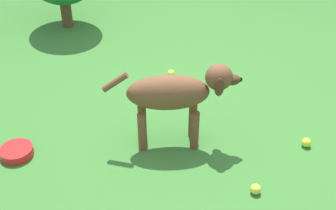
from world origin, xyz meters
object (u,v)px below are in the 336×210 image
(tennis_ball_1, at_px, (256,189))
(tennis_ball_0, at_px, (306,142))
(water_bowl, at_px, (17,152))
(tennis_ball_2, at_px, (171,74))
(tennis_ball_3, at_px, (173,83))
(dog, at_px, (176,94))

(tennis_ball_1, bearing_deg, tennis_ball_0, -91.56)
(tennis_ball_0, relative_size, tennis_ball_1, 1.00)
(water_bowl, bearing_deg, tennis_ball_1, -149.87)
(tennis_ball_2, distance_m, water_bowl, 1.46)
(tennis_ball_3, xyz_separation_m, water_bowl, (0.20, 1.35, -0.00))
(tennis_ball_3, bearing_deg, tennis_ball_0, -177.31)
(tennis_ball_1, relative_size, water_bowl, 0.30)
(tennis_ball_3, distance_m, water_bowl, 1.37)
(water_bowl, bearing_deg, tennis_ball_2, -93.40)
(tennis_ball_0, relative_size, water_bowl, 0.30)
(tennis_ball_2, height_order, water_bowl, tennis_ball_2)
(tennis_ball_2, bearing_deg, tennis_ball_0, 177.93)
(tennis_ball_2, bearing_deg, tennis_ball_3, 137.85)
(dog, relative_size, tennis_ball_0, 10.27)
(dog, relative_size, tennis_ball_3, 10.27)
(tennis_ball_1, height_order, water_bowl, tennis_ball_1)
(tennis_ball_0, bearing_deg, tennis_ball_2, -2.07)
(tennis_ball_3, relative_size, water_bowl, 0.30)
(tennis_ball_2, xyz_separation_m, tennis_ball_3, (-0.11, 0.10, 0.00))
(tennis_ball_2, bearing_deg, dog, 134.29)
(tennis_ball_0, bearing_deg, tennis_ball_1, 88.44)
(water_bowl, bearing_deg, tennis_ball_3, -98.44)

